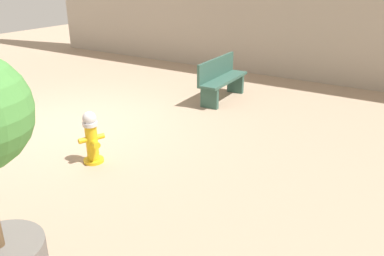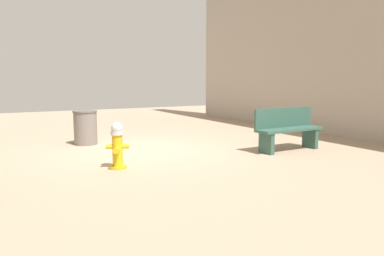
{
  "view_description": "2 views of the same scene",
  "coord_description": "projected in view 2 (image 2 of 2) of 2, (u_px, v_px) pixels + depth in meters",
  "views": [
    {
      "loc": [
        4.82,
        5.72,
        2.81
      ],
      "look_at": [
        0.39,
        2.93,
        0.68
      ],
      "focal_mm": 36.73,
      "sensor_mm": 36.0,
      "label": 1
    },
    {
      "loc": [
        2.94,
        7.8,
        1.58
      ],
      "look_at": [
        0.07,
        2.56,
        0.79
      ],
      "focal_mm": 34.58,
      "sensor_mm": 36.0,
      "label": 2
    }
  ],
  "objects": [
    {
      "name": "fire_hydrant",
      "position": [
        117.0,
        146.0,
        6.56
      ],
      "size": [
        0.4,
        0.38,
        0.83
      ],
      "color": "gold",
      "rests_on": "ground_plane"
    },
    {
      "name": "bench_near",
      "position": [
        287.0,
        128.0,
        8.26
      ],
      "size": [
        1.69,
        0.5,
        0.95
      ],
      "color": "#33594C",
      "rests_on": "ground_plane"
    },
    {
      "name": "trash_bin",
      "position": [
        85.0,
        128.0,
        9.01
      ],
      "size": [
        0.58,
        0.58,
        0.83
      ],
      "color": "slate",
      "rests_on": "ground_plane"
    },
    {
      "name": "ground_plane",
      "position": [
        140.0,
        150.0,
        8.39
      ],
      "size": [
        23.4,
        23.4,
        0.0
      ],
      "primitive_type": "plane",
      "color": "tan"
    }
  ]
}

